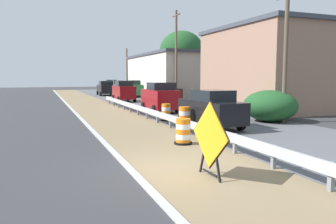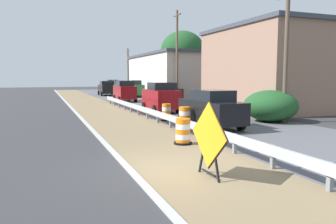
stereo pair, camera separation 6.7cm
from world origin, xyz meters
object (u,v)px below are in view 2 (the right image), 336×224
at_px(utility_pole_near, 286,53).
at_px(car_distant_a, 119,87).
at_px(traffic_barrel_nearest, 183,133).
at_px(car_mid_far_lane, 166,93).
at_px(traffic_barrel_mid, 166,113).
at_px(utility_pole_far, 128,70).
at_px(car_trailing_far_lane, 107,88).
at_px(car_trailing_near_lane, 113,86).
at_px(car_distant_b, 211,109).
at_px(car_lead_far_lane, 125,91).
at_px(car_distant_c, 136,89).
at_px(car_lead_near_lane, 160,97).
at_px(utility_pole_mid, 177,55).
at_px(traffic_barrel_close, 185,118).
at_px(warning_sign_diamond, 209,137).

bearing_deg(utility_pole_near, car_distant_a, 92.40).
height_order(traffic_barrel_nearest, car_mid_far_lane, car_mid_far_lane).
relative_size(traffic_barrel_mid, utility_pole_far, 0.14).
height_order(car_trailing_far_lane, utility_pole_far, utility_pole_far).
bearing_deg(car_trailing_near_lane, car_distant_b, -4.48).
xyz_separation_m(car_lead_far_lane, car_trailing_far_lane, (0.29, 12.03, -0.08)).
bearing_deg(car_mid_far_lane, car_distant_b, -12.08).
height_order(car_distant_a, car_distant_c, car_distant_c).
distance_m(car_lead_near_lane, utility_pole_mid, 9.74).
relative_size(car_trailing_near_lane, car_distant_b, 0.93).
bearing_deg(traffic_barrel_nearest, traffic_barrel_mid, 74.75).
bearing_deg(car_trailing_far_lane, car_lead_far_lane, -179.83).
bearing_deg(traffic_barrel_close, car_distant_c, 80.00).
bearing_deg(utility_pole_near, car_distant_b, -179.12).
height_order(car_lead_far_lane, utility_pole_far, utility_pole_far).
bearing_deg(car_distant_c, car_lead_near_lane, -10.70).
height_order(car_lead_near_lane, car_lead_far_lane, car_lead_far_lane).
height_order(car_trailing_near_lane, car_mid_far_lane, car_trailing_near_lane).
height_order(car_trailing_far_lane, utility_pole_mid, utility_pole_mid).
xyz_separation_m(car_distant_b, car_distant_c, (3.35, 26.91, 0.10)).
relative_size(car_distant_c, utility_pole_mid, 0.49).
bearing_deg(car_distant_c, car_distant_b, -8.00).
bearing_deg(utility_pole_far, car_lead_near_lane, -99.54).
bearing_deg(car_trailing_near_lane, traffic_barrel_nearest, -7.85).
bearing_deg(car_lead_near_lane, traffic_barrel_close, 170.96).
relative_size(car_lead_near_lane, car_trailing_near_lane, 1.06).
xyz_separation_m(car_trailing_near_lane, car_trailing_far_lane, (-3.35, -12.46, -0.02)).
xyz_separation_m(warning_sign_diamond, traffic_barrel_nearest, (1.09, 4.20, -0.62)).
height_order(traffic_barrel_nearest, utility_pole_far, utility_pole_far).
relative_size(car_lead_far_lane, utility_pole_mid, 0.47).
bearing_deg(car_lead_far_lane, car_mid_far_lane, -138.36).
bearing_deg(utility_pole_far, car_distant_c, -99.12).
distance_m(car_distant_a, utility_pole_mid, 21.11).
bearing_deg(warning_sign_diamond, car_trailing_near_lane, -100.71).
height_order(warning_sign_diamond, traffic_barrel_close, warning_sign_diamond).
relative_size(car_trailing_near_lane, utility_pole_near, 0.55).
distance_m(car_lead_near_lane, car_distant_b, 8.36).
relative_size(car_trailing_far_lane, utility_pole_far, 0.64).
distance_m(warning_sign_diamond, utility_pole_mid, 25.63).
height_order(utility_pole_near, utility_pole_far, utility_pole_near).
bearing_deg(car_distant_a, warning_sign_diamond, -9.19).
distance_m(car_lead_far_lane, car_mid_far_lane, 5.17).
bearing_deg(car_trailing_far_lane, car_mid_far_lane, -167.64).
distance_m(warning_sign_diamond, traffic_barrel_mid, 11.30).
xyz_separation_m(car_lead_near_lane, utility_pole_far, (5.12, 30.51, 2.71)).
height_order(traffic_barrel_mid, car_lead_far_lane, car_lead_far_lane).
distance_m(warning_sign_diamond, car_distant_b, 8.70).
relative_size(traffic_barrel_mid, car_distant_c, 0.23).
bearing_deg(utility_pole_mid, car_trailing_near_lane, 92.16).
bearing_deg(car_lead_near_lane, utility_pole_mid, -29.07).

